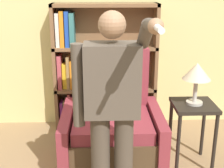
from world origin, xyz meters
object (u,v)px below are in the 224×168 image
armchair (112,130)px  bookcase (95,68)px  table_lamp (197,73)px  side_table (193,117)px  person_standing (112,106)px

armchair → bookcase: bearing=101.6°
bookcase → table_lamp: bookcase is taller
side_table → armchair: bearing=173.7°
armchair → table_lamp: 1.03m
armchair → side_table: 0.83m
side_table → person_standing: bearing=-142.3°
armchair → person_standing: (-0.03, -0.73, 0.57)m
armchair → person_standing: size_ratio=0.71×
bookcase → table_lamp: (0.98, -0.95, 0.20)m
bookcase → person_standing: bearing=-84.6°
table_lamp → bookcase: bearing=135.9°
person_standing → side_table: (0.83, 0.64, -0.39)m
armchair → person_standing: person_standing is taller
armchair → table_lamp: bearing=-6.3°
side_table → bookcase: bearing=135.9°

